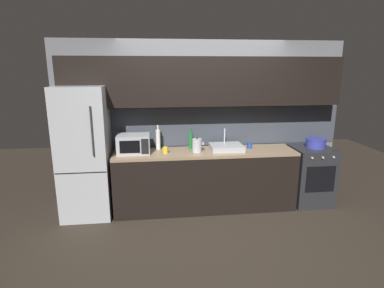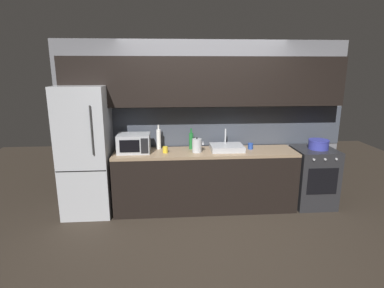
# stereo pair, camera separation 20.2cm
# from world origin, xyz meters

# --- Properties ---
(ground_plane) EXTENTS (10.00, 10.00, 0.00)m
(ground_plane) POSITION_xyz_m (0.00, 0.00, 0.00)
(ground_plane) COLOR #2D261E
(back_wall) EXTENTS (4.42, 0.44, 2.50)m
(back_wall) POSITION_xyz_m (0.00, 1.20, 1.55)
(back_wall) COLOR slate
(back_wall) RESTS_ON ground
(counter_run) EXTENTS (2.68, 0.60, 0.90)m
(counter_run) POSITION_xyz_m (0.00, 0.90, 0.45)
(counter_run) COLOR black
(counter_run) RESTS_ON ground
(refrigerator) EXTENTS (0.68, 0.69, 1.86)m
(refrigerator) POSITION_xyz_m (-1.72, 0.90, 0.93)
(refrigerator) COLOR #ADAFB5
(refrigerator) RESTS_ON ground
(oven_range) EXTENTS (0.60, 0.62, 0.90)m
(oven_range) POSITION_xyz_m (1.68, 0.90, 0.45)
(oven_range) COLOR #232326
(oven_range) RESTS_ON ground
(microwave) EXTENTS (0.46, 0.35, 0.27)m
(microwave) POSITION_xyz_m (-1.04, 0.92, 1.04)
(microwave) COLOR #A8AAAF
(microwave) RESTS_ON counter_run
(sink_basin) EXTENTS (0.48, 0.38, 0.30)m
(sink_basin) POSITION_xyz_m (0.32, 0.93, 0.94)
(sink_basin) COLOR #ADAFB5
(sink_basin) RESTS_ON counter_run
(kettle) EXTENTS (0.17, 0.14, 0.22)m
(kettle) POSITION_xyz_m (-0.13, 0.86, 1.00)
(kettle) COLOR #B7BABF
(kettle) RESTS_ON counter_run
(wine_bottle_white) EXTENTS (0.07, 0.07, 0.37)m
(wine_bottle_white) POSITION_xyz_m (-0.69, 1.08, 1.06)
(wine_bottle_white) COLOR silver
(wine_bottle_white) RESTS_ON counter_run
(wine_bottle_green) EXTENTS (0.07, 0.07, 0.31)m
(wine_bottle_green) POSITION_xyz_m (-0.20, 1.04, 1.03)
(wine_bottle_green) COLOR #1E6B2D
(wine_bottle_green) RESTS_ON counter_run
(mug_yellow) EXTENTS (0.07, 0.07, 0.09)m
(mug_yellow) POSITION_xyz_m (-0.59, 0.85, 0.95)
(mug_yellow) COLOR gold
(mug_yellow) RESTS_ON counter_run
(mug_blue) EXTENTS (0.08, 0.08, 0.09)m
(mug_blue) POSITION_xyz_m (0.69, 0.97, 0.95)
(mug_blue) COLOR #234299
(mug_blue) RESTS_ON counter_run
(cooking_pot) EXTENTS (0.30, 0.30, 0.14)m
(cooking_pot) POSITION_xyz_m (1.72, 0.90, 0.97)
(cooking_pot) COLOR #333899
(cooking_pot) RESTS_ON oven_range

